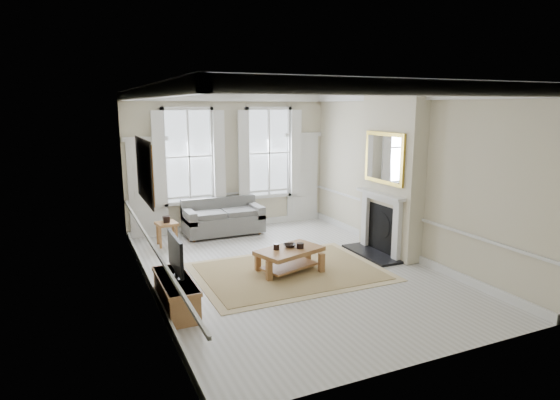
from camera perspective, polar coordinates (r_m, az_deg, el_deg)
name	(u,v)px	position (r m, az deg, el deg)	size (l,w,h in m)	color
floor	(290,271)	(9.04, 1.27, -8.68)	(7.20, 7.20, 0.00)	#B7B5AD
ceiling	(291,89)	(8.49, 1.37, 13.41)	(7.20, 7.20, 0.00)	white
back_wall	(230,162)	(11.92, -6.16, 4.59)	(5.20, 5.20, 0.00)	beige
left_wall	(146,194)	(7.86, -16.07, 0.67)	(7.20, 7.20, 0.00)	beige
right_wall	(404,175)	(9.99, 14.93, 2.95)	(7.20, 7.20, 0.00)	beige
window_left	(189,156)	(11.57, -11.07, 5.23)	(1.26, 0.20, 2.20)	#B2BCC6
window_right	(269,153)	(12.22, -1.40, 5.76)	(1.26, 0.20, 2.20)	#B2BCC6
door_left	(148,190)	(11.50, -15.79, 1.20)	(0.90, 0.08, 2.30)	silver
door_right	(302,179)	(12.74, 2.76, 2.58)	(0.90, 0.08, 2.30)	silver
painting	(144,170)	(8.10, -16.23, 3.48)	(0.05, 1.66, 1.06)	#C17821
chimney_breast	(392,174)	(10.03, 13.44, 3.06)	(0.35, 1.70, 3.38)	beige
hearth	(371,254)	(10.16, 11.08, -6.45)	(0.55, 1.50, 0.05)	black
fireplace	(381,220)	(10.08, 12.17, -2.45)	(0.21, 1.45, 1.33)	silver
mirror	(384,158)	(9.86, 12.54, 5.01)	(0.06, 1.26, 1.06)	gold
sofa	(223,219)	(11.59, -7.02, -2.36)	(1.89, 0.92, 0.87)	slate
side_table	(167,227)	(10.83, -13.66, -3.22)	(0.49, 0.49, 0.53)	brown
rug	(289,271)	(8.99, 1.16, -8.71)	(3.50, 2.60, 0.02)	tan
coffee_table	(290,253)	(8.87, 1.17, -6.47)	(1.39, 1.06, 0.46)	brown
ceramic_pot_a	(276,247)	(8.77, -0.45, -5.72)	(0.12, 0.12, 0.12)	black
ceramic_pot_b	(300,246)	(8.87, 2.48, -5.59)	(0.14, 0.14, 0.10)	black
bowl	(290,246)	(8.94, 1.19, -5.57)	(0.24, 0.24, 0.06)	black
tv_stand	(176,294)	(7.55, -12.56, -11.12)	(0.45, 1.39, 0.50)	brown
tv	(176,254)	(7.33, -12.60, -6.45)	(0.08, 0.90, 0.68)	black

